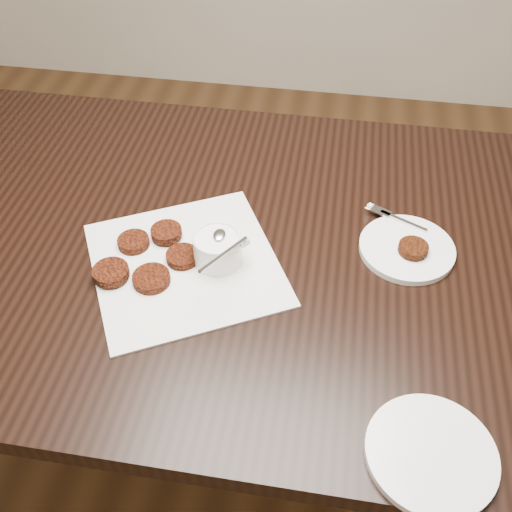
{
  "coord_description": "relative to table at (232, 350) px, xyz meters",
  "views": [
    {
      "loc": [
        0.13,
        -0.73,
        1.56
      ],
      "look_at": [
        0.01,
        -0.0,
        0.8
      ],
      "focal_mm": 41.14,
      "sensor_mm": 36.0,
      "label": 1
    }
  ],
  "objects": [
    {
      "name": "floor",
      "position": [
        0.06,
        -0.08,
        -0.38
      ],
      "size": [
        4.0,
        4.0,
        0.0
      ],
      "primitive_type": "plane",
      "color": "brown",
      "rests_on": "ground"
    },
    {
      "name": "table",
      "position": [
        0.0,
        0.0,
        0.0
      ],
      "size": [
        1.48,
        0.95,
        0.75
      ],
      "primitive_type": "cube",
      "color": "black",
      "rests_on": "floor"
    },
    {
      "name": "napkin",
      "position": [
        -0.06,
        -0.08,
        0.38
      ],
      "size": [
        0.46,
        0.46,
        0.0
      ],
      "primitive_type": "cube",
      "rotation": [
        0.0,
        0.0,
        0.49
      ],
      "color": "white",
      "rests_on": "table"
    },
    {
      "name": "sauce_ramekin",
      "position": [
        -0.0,
        -0.06,
        0.44
      ],
      "size": [
        0.15,
        0.15,
        0.13
      ],
      "primitive_type": null,
      "rotation": [
        0.0,
        0.0,
        0.38
      ],
      "color": "white",
      "rests_on": "napkin"
    },
    {
      "name": "patty_cluster",
      "position": [
        -0.14,
        -0.09,
        0.39
      ],
      "size": [
        0.25,
        0.25,
        0.02
      ],
      "primitive_type": null,
      "rotation": [
        0.0,
        0.0,
        0.13
      ],
      "color": "#64220D",
      "rests_on": "napkin"
    },
    {
      "name": "plate_with_patty",
      "position": [
        0.35,
        0.03,
        0.39
      ],
      "size": [
        0.25,
        0.25,
        0.03
      ],
      "primitive_type": null,
      "rotation": [
        0.0,
        0.0,
        -0.46
      ],
      "color": "white",
      "rests_on": "table"
    },
    {
      "name": "plate_empty",
      "position": [
        0.38,
        -0.4,
        0.38
      ],
      "size": [
        0.22,
        0.22,
        0.01
      ],
      "primitive_type": "cylinder",
      "rotation": [
        0.0,
        0.0,
        0.21
      ],
      "color": "white",
      "rests_on": "table"
    }
  ]
}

